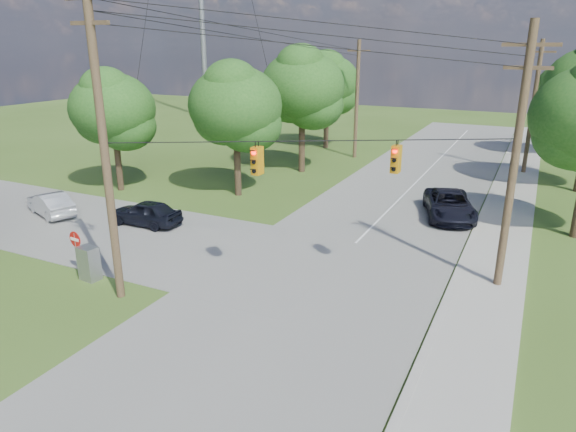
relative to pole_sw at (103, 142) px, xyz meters
The scene contains 19 objects.
ground 7.75m from the pole_sw, ahead, with size 140.00×140.00×0.00m, color #36501A.
main_road 10.16m from the pole_sw, 34.88° to the left, with size 10.00×100.00×0.03m, color gray.
sidewalk_east 15.37m from the pole_sw, 19.08° to the left, with size 2.60×100.00×0.12m, color gray.
pole_sw is the anchor object (origin of this frame).
pole_ne 15.51m from the pole_sw, 29.38° to the left, with size 2.00×0.32×10.50m.
pole_north_e 32.55m from the pole_sw, 65.48° to the left, with size 2.00×0.32×10.00m.
pole_north_w 29.62m from the pole_sw, 90.77° to the left, with size 2.00×0.32×10.00m.
power_lines 13.04m from the pole_sw, 61.30° to the left, with size 13.93×29.62×4.93m.
traffic_signals 8.24m from the pole_sw, 29.38° to the left, with size 4.91×3.27×1.05m.
tree_w_near 14.99m from the pole_sw, 103.11° to the left, with size 6.00×6.00×8.40m.
tree_w_mid 22.73m from the pole_sw, 96.06° to the left, with size 6.40×6.40×9.22m.
tree_w_far 32.90m from the pole_sw, 97.69° to the left, with size 6.00×6.00×8.73m.
tree_e_far 40.90m from the pole_sw, 66.82° to the left, with size 5.80×5.80×8.32m.
tree_cross_n 16.64m from the pole_sw, 133.29° to the left, with size 5.60×5.60×7.91m.
car_cross_dark 10.20m from the pole_sw, 124.10° to the left, with size 1.67×4.14×1.41m, color black.
car_cross_silver 13.73m from the pole_sw, 151.39° to the left, with size 1.45×4.15×1.37m, color silver.
car_main_north 19.62m from the pole_sw, 57.60° to the left, with size 2.53×5.49×1.53m, color black.
control_cabinet 5.96m from the pole_sw, 165.18° to the left, with size 0.83×0.60×1.49m, color gray.
do_not_enter_sign 5.55m from the pole_sw, 168.40° to the left, with size 0.70×0.12×2.09m.
Camera 1 is at (9.60, -13.27, 9.61)m, focal length 32.00 mm.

